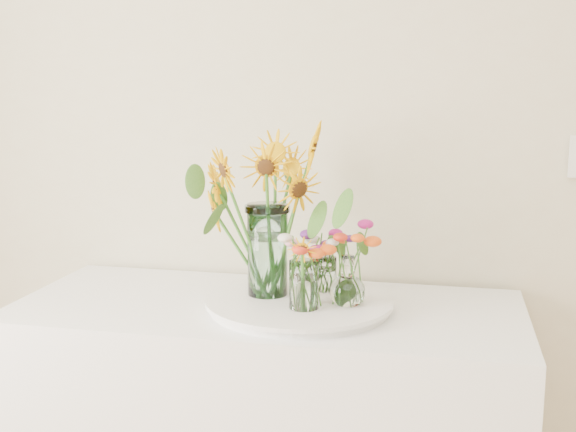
# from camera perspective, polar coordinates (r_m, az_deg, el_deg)

# --- Properties ---
(tray) EXTENTS (0.49, 0.49, 0.02)m
(tray) POSITION_cam_1_polar(r_m,az_deg,el_deg) (1.97, 0.91, -7.01)
(tray) COLOR white
(tray) RESTS_ON counter
(mason_jar) EXTENTS (0.14, 0.14, 0.26)m
(mason_jar) POSITION_cam_1_polar(r_m,az_deg,el_deg) (1.97, -1.63, -2.74)
(mason_jar) COLOR #BBEDE4
(mason_jar) RESTS_ON tray
(sunflower_bouquet) EXTENTS (0.80, 0.80, 0.49)m
(sunflower_bouquet) POSITION_cam_1_polar(r_m,az_deg,el_deg) (1.95, -1.65, 0.53)
(sunflower_bouquet) COLOR #E7A704
(sunflower_bouquet) RESTS_ON tray
(small_vase_a) EXTENTS (0.08, 0.08, 0.13)m
(small_vase_a) POSITION_cam_1_polar(r_m,az_deg,el_deg) (1.87, 1.25, -5.52)
(small_vase_a) COLOR white
(small_vase_a) RESTS_ON tray
(wildflower_posy_a) EXTENTS (0.20, 0.20, 0.22)m
(wildflower_posy_a) POSITION_cam_1_polar(r_m,az_deg,el_deg) (1.85, 1.26, -4.19)
(wildflower_posy_a) COLOR #EA5514
(wildflower_posy_a) RESTS_ON tray
(small_vase_b) EXTENTS (0.12, 0.12, 0.14)m
(small_vase_b) POSITION_cam_1_polar(r_m,az_deg,el_deg) (1.90, 4.73, -5.14)
(small_vase_b) COLOR white
(small_vase_b) RESTS_ON tray
(wildflower_posy_b) EXTENTS (0.20, 0.20, 0.23)m
(wildflower_posy_b) POSITION_cam_1_polar(r_m,az_deg,el_deg) (1.89, 4.75, -3.83)
(wildflower_posy_b) COLOR #EA5514
(wildflower_posy_b) RESTS_ON tray
(small_vase_c) EXTENTS (0.07, 0.07, 0.10)m
(small_vase_c) POSITION_cam_1_polar(r_m,az_deg,el_deg) (2.03, 3.03, -4.65)
(small_vase_c) COLOR white
(small_vase_c) RESTS_ON tray
(wildflower_posy_c) EXTENTS (0.17, 0.17, 0.19)m
(wildflower_posy_c) POSITION_cam_1_polar(r_m,az_deg,el_deg) (2.02, 3.05, -3.42)
(wildflower_posy_c) COLOR #EA5514
(wildflower_posy_c) RESTS_ON tray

